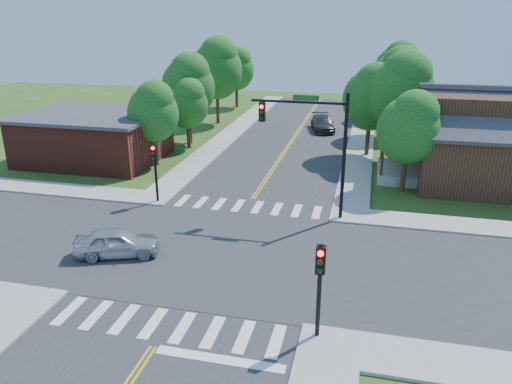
% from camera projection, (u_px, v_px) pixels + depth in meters
% --- Properties ---
extents(ground, '(100.00, 100.00, 0.00)m').
position_uv_depth(ground, '(217.00, 253.00, 24.59)').
color(ground, '#2C4D18').
rests_on(ground, ground).
extents(road_ns, '(10.00, 90.00, 0.04)m').
position_uv_depth(road_ns, '(217.00, 253.00, 24.59)').
color(road_ns, '#2D2D30').
rests_on(road_ns, ground).
extents(road_ew, '(90.00, 10.00, 0.04)m').
position_uv_depth(road_ew, '(217.00, 252.00, 24.59)').
color(road_ew, '#2D2D30').
rests_on(road_ew, ground).
extents(intersection_patch, '(10.20, 10.20, 0.06)m').
position_uv_depth(intersection_patch, '(217.00, 253.00, 24.59)').
color(intersection_patch, '#2D2D30').
rests_on(intersection_patch, ground).
extents(sidewalk_ne, '(40.00, 40.00, 0.14)m').
position_uv_depth(sidewalk_ne, '(495.00, 176.00, 35.58)').
color(sidewalk_ne, '#9E9B93').
rests_on(sidewalk_ne, ground).
extents(sidewalk_nw, '(40.00, 40.00, 0.14)m').
position_uv_depth(sidewalk_nw, '(96.00, 149.00, 42.42)').
color(sidewalk_nw, '#9E9B93').
rests_on(sidewalk_nw, ground).
extents(crosswalk_north, '(8.85, 2.00, 0.01)m').
position_uv_depth(crosswalk_north, '(248.00, 206.00, 30.23)').
color(crosswalk_north, white).
rests_on(crosswalk_north, ground).
extents(crosswalk_south, '(8.85, 2.00, 0.01)m').
position_uv_depth(crosswalk_south, '(168.00, 325.00, 18.92)').
color(crosswalk_south, white).
rests_on(crosswalk_south, ground).
extents(centerline, '(0.30, 90.00, 0.01)m').
position_uv_depth(centerline, '(217.00, 252.00, 24.58)').
color(centerline, gold).
rests_on(centerline, ground).
extents(stop_bar, '(4.60, 0.45, 0.09)m').
position_uv_depth(stop_bar, '(220.00, 360.00, 17.12)').
color(stop_bar, white).
rests_on(stop_bar, ground).
extents(signal_mast_ne, '(5.30, 0.42, 7.20)m').
position_uv_depth(signal_mast_ne, '(314.00, 135.00, 27.16)').
color(signal_mast_ne, black).
rests_on(signal_mast_ne, ground).
extents(signal_pole_se, '(0.34, 0.42, 3.80)m').
position_uv_depth(signal_pole_se, '(320.00, 274.00, 17.33)').
color(signal_pole_se, black).
rests_on(signal_pole_se, ground).
extents(signal_pole_nw, '(0.34, 0.42, 3.80)m').
position_uv_depth(signal_pole_nw, '(155.00, 162.00, 29.97)').
color(signal_pole_nw, black).
rests_on(signal_pole_nw, ground).
extents(house_ne, '(13.05, 8.80, 7.11)m').
position_uv_depth(house_ne, '(497.00, 136.00, 33.16)').
color(house_ne, '#351E12').
rests_on(house_ne, ground).
extents(building_nw, '(10.40, 8.40, 3.73)m').
position_uv_depth(building_nw, '(94.00, 136.00, 39.05)').
color(building_nw, maroon).
rests_on(building_nw, ground).
extents(tree_e_a, '(3.95, 3.75, 6.71)m').
position_uv_depth(tree_e_a, '(410.00, 126.00, 31.24)').
color(tree_e_a, '#382314').
rests_on(tree_e_a, ground).
extents(tree_e_b, '(5.05, 4.80, 8.59)m').
position_uv_depth(tree_e_b, '(402.00, 89.00, 37.13)').
color(tree_e_b, '#382314').
rests_on(tree_e_b, ground).
extents(tree_e_c, '(4.88, 4.64, 8.30)m').
position_uv_depth(tree_e_c, '(398.00, 78.00, 44.76)').
color(tree_e_c, '#382314').
rests_on(tree_e_c, ground).
extents(tree_e_d, '(4.86, 4.61, 8.25)m').
position_uv_depth(tree_e_d, '(398.00, 68.00, 52.33)').
color(tree_e_d, '#382314').
rests_on(tree_e_d, ground).
extents(tree_w_a, '(3.82, 3.63, 6.50)m').
position_uv_depth(tree_w_a, '(154.00, 110.00, 36.77)').
color(tree_w_a, '#382314').
rests_on(tree_w_a, ground).
extents(tree_w_b, '(4.66, 4.43, 7.92)m').
position_uv_depth(tree_w_b, '(189.00, 84.00, 42.77)').
color(tree_w_b, '#382314').
rests_on(tree_w_b, ground).
extents(tree_w_c, '(5.19, 4.93, 8.83)m').
position_uv_depth(tree_w_c, '(217.00, 67.00, 50.04)').
color(tree_w_c, '#382314').
rests_on(tree_w_c, ground).
extents(tree_w_d, '(4.22, 4.01, 7.18)m').
position_uv_depth(tree_w_d, '(237.00, 67.00, 58.82)').
color(tree_w_d, '#382314').
rests_on(tree_w_d, ground).
extents(tree_house, '(4.41, 4.19, 7.50)m').
position_uv_depth(tree_house, '(372.00, 96.00, 38.85)').
color(tree_house, '#382314').
rests_on(tree_house, ground).
extents(tree_bldg, '(3.54, 3.36, 6.01)m').
position_uv_depth(tree_bldg, '(188.00, 102.00, 41.60)').
color(tree_bldg, '#382314').
rests_on(tree_bldg, ground).
extents(car_silver, '(4.15, 5.06, 1.38)m').
position_uv_depth(car_silver, '(117.00, 243.00, 24.09)').
color(car_silver, silver).
rests_on(car_silver, ground).
extents(car_dgrey, '(4.19, 5.74, 1.40)m').
position_uv_depth(car_dgrey, '(323.00, 124.00, 48.69)').
color(car_dgrey, '#2F3334').
rests_on(car_dgrey, ground).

